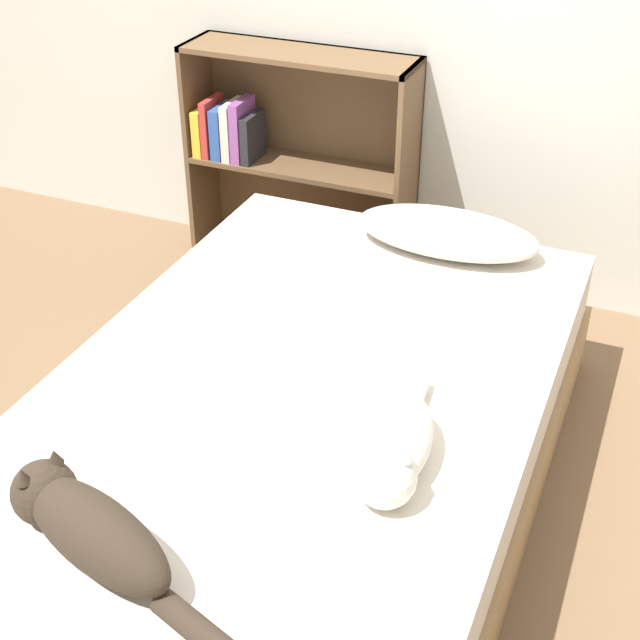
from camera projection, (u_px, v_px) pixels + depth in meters
name	position (u px, v px, depth m)	size (l,w,h in m)	color
ground_plane	(299.00, 504.00, 2.59)	(8.00, 8.00, 0.00)	brown
bed	(298.00, 447.00, 2.47)	(1.28, 2.07, 0.45)	#99754C
pillow	(447.00, 233.00, 2.92)	(0.61, 0.29, 0.12)	beige
cat_light	(395.00, 448.00, 2.02)	(0.20, 0.50, 0.16)	white
cat_dark	(88.00, 527.00, 1.81)	(0.62, 0.28, 0.16)	#33281E
bookshelf	(293.00, 156.00, 3.56)	(0.91, 0.26, 0.90)	brown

